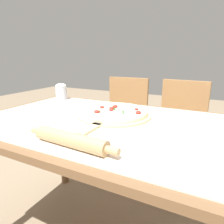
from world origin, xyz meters
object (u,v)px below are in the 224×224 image
Objects in this scene: rolling_pin at (71,140)px; chair_left at (124,119)px; flour_cup at (61,91)px; pizza_peel at (113,116)px; pizza at (115,112)px; chair_right at (179,127)px.

rolling_pin is 0.43× the size of chair_left.
pizza_peel is at bearing -22.79° from flour_cup.
pizza is 0.90× the size of rolling_pin.
flour_cup reaches higher than pizza.
chair_right is at bearing 32.45° from flour_cup.
rolling_pin is 3.21× the size of flour_cup.
pizza is 0.81m from chair_left.
chair_left is 7.46× the size of flour_cup.
chair_right is at bearing 71.43° from pizza_peel.
rolling_pin is at bearing -85.77° from pizza.
pizza_peel is at bearing -73.11° from chair_left.
chair_right is 7.46× the size of flour_cup.
flour_cup reaches higher than pizza_peel.
pizza is at bearing -21.22° from flour_cup.
chair_left is at bearing 109.06° from pizza.
pizza is (-0.00, 0.02, 0.02)m from pizza_peel.
chair_right is 1.00m from flour_cup.
flour_cup is at bearing -122.39° from chair_left.
rolling_pin reaches higher than pizza.
chair_left is (-0.25, 0.74, -0.26)m from pizza_peel.
chair_right is at bearing 71.01° from pizza.
pizza is 0.59m from flour_cup.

